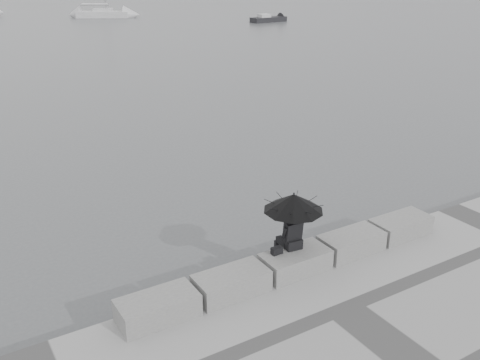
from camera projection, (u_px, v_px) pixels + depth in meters
ground at (283, 281)px, 12.89m from camera, size 360.00×360.00×0.00m
stone_block_far_left at (158, 308)px, 10.62m from camera, size 1.60×0.80×0.50m
stone_block_left at (231, 283)px, 11.44m from camera, size 1.60×0.80×0.50m
stone_block_centre at (295, 262)px, 12.25m from camera, size 1.60×0.80×0.50m
stone_block_right at (351, 243)px, 13.07m from camera, size 1.60×0.80×0.50m
stone_block_far_right at (400, 227)px, 13.88m from camera, size 1.60×0.80×0.50m
seated_person at (294, 207)px, 11.97m from camera, size 1.37×1.37×1.39m
bag at (277, 251)px, 12.07m from camera, size 0.26×0.15×0.16m
sailboat_right at (103, 13)px, 73.65m from camera, size 7.28×5.61×12.90m
small_motorboat at (268, 19)px, 68.22m from camera, size 4.82×1.76×1.10m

